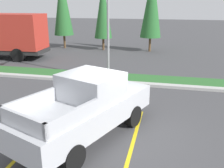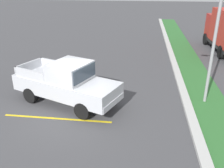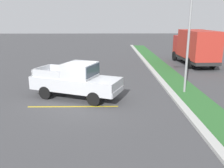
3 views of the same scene
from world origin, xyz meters
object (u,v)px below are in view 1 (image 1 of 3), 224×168
(pickup_truck_main, at_px, (87,107))
(cypress_tree_leftmost, at_px, (62,4))
(cypress_tree_center, at_px, (152,3))
(cypress_tree_left_inner, at_px, (103,9))
(street_light, at_px, (107,12))
(cargo_truck_distant, at_px, (4,34))

(pickup_truck_main, xyz_separation_m, cypress_tree_leftmost, (-7.42, 15.71, 3.05))
(cypress_tree_center, bearing_deg, cypress_tree_left_inner, -177.42)
(street_light, bearing_deg, cypress_tree_left_inner, 106.12)
(pickup_truck_main, relative_size, cargo_truck_distant, 0.80)
(pickup_truck_main, xyz_separation_m, cypress_tree_left_inner, (-3.51, 15.52, 2.57))
(pickup_truck_main, distance_m, street_light, 7.07)
(pickup_truck_main, distance_m, cypress_tree_leftmost, 17.64)
(cargo_truck_distant, distance_m, cypress_tree_left_inner, 8.57)
(cypress_tree_leftmost, bearing_deg, street_light, -54.78)
(pickup_truck_main, bearing_deg, cypress_tree_leftmost, 115.29)
(cargo_truck_distant, distance_m, cypress_tree_center, 12.32)
(cypress_tree_leftmost, xyz_separation_m, cypress_tree_center, (8.15, -0.00, 0.05))
(cargo_truck_distant, xyz_separation_m, cypress_tree_leftmost, (2.71, 5.35, 2.24))
(cargo_truck_distant, distance_m, street_light, 10.20)
(cypress_tree_left_inner, bearing_deg, pickup_truck_main, -77.24)
(cargo_truck_distant, relative_size, street_light, 1.07)
(street_light, height_order, cypress_tree_center, cypress_tree_center)
(cargo_truck_distant, xyz_separation_m, cypress_tree_left_inner, (6.62, 5.15, 1.76))
(pickup_truck_main, height_order, street_light, street_light)
(pickup_truck_main, xyz_separation_m, cargo_truck_distant, (-10.13, 10.37, 0.81))
(cypress_tree_center, bearing_deg, street_light, -99.99)
(cargo_truck_distant, relative_size, cypress_tree_left_inner, 1.12)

